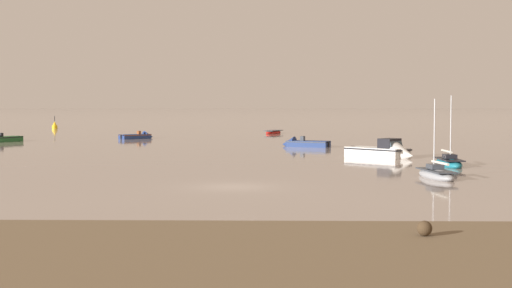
% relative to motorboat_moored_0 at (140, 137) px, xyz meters
% --- Properties ---
extents(ground_plane, '(800.00, 800.00, 0.00)m').
position_rel_motorboat_moored_0_xyz_m(ground_plane, '(14.38, -52.67, -0.21)').
color(ground_plane, gray).
extents(tidal_rock_left, '(0.53, 0.53, 0.53)m').
position_rel_motorboat_moored_0_xyz_m(tidal_rock_left, '(21.64, -68.90, 0.25)').
color(tidal_rock_left, '#402F1E').
rests_on(tidal_rock_left, mudflat_shore).
extents(motorboat_moored_0, '(4.41, 4.00, 1.52)m').
position_rel_motorboat_moored_0_xyz_m(motorboat_moored_0, '(0.00, 0.00, 0.00)').
color(motorboat_moored_0, navy).
rests_on(motorboat_moored_0, ground).
extents(motorboat_moored_1, '(3.69, 5.02, 1.65)m').
position_rel_motorboat_moored_0_xyz_m(motorboat_moored_1, '(-14.71, -7.99, 0.02)').
color(motorboat_moored_1, '#23602D').
rests_on(motorboat_moored_1, ground).
extents(rowboat_moored_0, '(3.02, 4.43, 0.66)m').
position_rel_motorboat_moored_0_xyz_m(rowboat_moored_0, '(16.76, 14.43, -0.03)').
color(rowboat_moored_0, red).
rests_on(rowboat_moored_0, ground).
extents(sailboat_moored_0, '(1.65, 4.86, 5.40)m').
position_rel_motorboat_moored_0_xyz_m(sailboat_moored_0, '(29.41, -38.99, 0.02)').
color(sailboat_moored_0, '#197084').
rests_on(sailboat_moored_0, ground).
extents(motorboat_moored_2, '(5.29, 3.50, 1.72)m').
position_rel_motorboat_moored_0_xyz_m(motorboat_moored_2, '(19.59, -16.14, 0.03)').
color(motorboat_moored_2, navy).
rests_on(motorboat_moored_2, ground).
extents(sailboat_moored_2, '(2.16, 4.74, 5.12)m').
position_rel_motorboat_moored_0_xyz_m(sailboat_moored_2, '(26.64, -47.63, 0.01)').
color(sailboat_moored_2, gray).
rests_on(sailboat_moored_2, ground).
extents(motorboat_moored_3, '(6.01, 5.98, 2.40)m').
position_rel_motorboat_moored_0_xyz_m(motorboat_moored_3, '(26.13, -30.70, 0.15)').
color(motorboat_moored_3, white).
rests_on(motorboat_moored_3, ground).
extents(channel_buoy, '(0.90, 0.90, 2.30)m').
position_rel_motorboat_moored_0_xyz_m(channel_buoy, '(-19.95, 32.54, 0.25)').
color(channel_buoy, gold).
rests_on(channel_buoy, ground).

